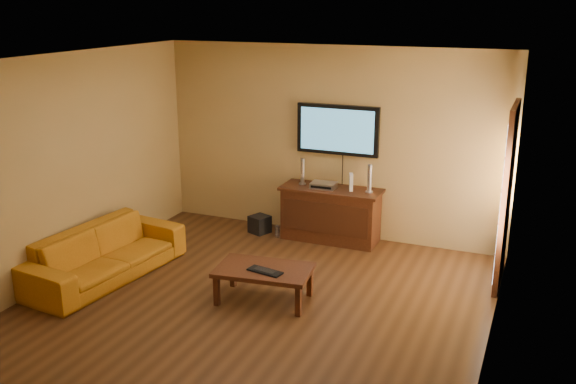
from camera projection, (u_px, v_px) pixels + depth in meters
The scene contains 14 objects.
ground_plane at pixel (256, 304), 7.22m from camera, with size 5.00×5.00×0.00m, color #3C2310.
room_walls at pixel (277, 146), 7.28m from camera, with size 5.00×5.00×5.00m.
french_door at pixel (506, 198), 7.51m from camera, with size 0.07×1.02×2.22m.
media_console at pixel (331, 214), 9.03m from camera, with size 1.41×0.54×0.76m.
television at pixel (338, 130), 8.89m from camera, with size 1.18×0.08×0.70m.
coffee_table at pixel (264, 272), 7.20m from camera, with size 1.13×0.76×0.40m.
sofa at pixel (104, 245), 7.81m from camera, with size 2.11×0.62×0.83m, color #B76F14.
speaker_left at pixel (302, 173), 9.07m from camera, with size 0.10×0.10×0.37m.
speaker_right at pixel (370, 180), 8.69m from camera, with size 0.11×0.11×0.39m.
av_receiver at pixel (324, 185), 8.93m from camera, with size 0.34×0.25×0.08m, color silver.
game_console at pixel (351, 182), 8.82m from camera, with size 0.05×0.17×0.23m, color white.
subwoofer at pixel (260, 224), 9.39m from camera, with size 0.25×0.25×0.25m, color black.
bottle at pixel (277, 232), 9.20m from camera, with size 0.07×0.07×0.19m.
keyboard at pixel (265, 271), 7.08m from camera, with size 0.42×0.22×0.02m.
Camera 1 is at (2.85, -5.90, 3.29)m, focal length 40.00 mm.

